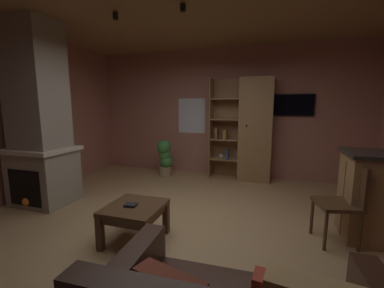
{
  "coord_description": "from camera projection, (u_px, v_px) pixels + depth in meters",
  "views": [
    {
      "loc": [
        0.99,
        -2.75,
        1.56
      ],
      "look_at": [
        0.0,
        0.4,
        1.05
      ],
      "focal_mm": 22.97,
      "sensor_mm": 36.0,
      "label": 1
    }
  ],
  "objects": [
    {
      "name": "floor",
      "position": [
        183.0,
        231.0,
        3.13
      ],
      "size": [
        5.97,
        5.44,
        0.02
      ],
      "primitive_type": "cube",
      "color": "tan",
      "rests_on": "ground"
    },
    {
      "name": "wall_back",
      "position": [
        223.0,
        113.0,
        5.51
      ],
      "size": [
        6.09,
        0.06,
        2.82
      ],
      "primitive_type": "cube",
      "color": "#AD7060",
      "rests_on": "ground"
    },
    {
      "name": "window_pane_back",
      "position": [
        192.0,
        116.0,
        5.7
      ],
      "size": [
        0.64,
        0.01,
        0.79
      ],
      "primitive_type": "cube",
      "color": "white"
    },
    {
      "name": "stone_fireplace",
      "position": [
        39.0,
        125.0,
        3.83
      ],
      "size": [
        0.94,
        0.78,
        2.82
      ],
      "color": "gray",
      "rests_on": "ground"
    },
    {
      "name": "bookshelf_cabinet",
      "position": [
        251.0,
        131.0,
        5.11
      ],
      "size": [
        1.28,
        0.41,
        2.13
      ],
      "color": "#997047",
      "rests_on": "ground"
    },
    {
      "name": "coffee_table",
      "position": [
        135.0,
        213.0,
        2.82
      ],
      "size": [
        0.62,
        0.64,
        0.44
      ],
      "color": "#4C331E",
      "rests_on": "ground"
    },
    {
      "name": "table_book_0",
      "position": [
        131.0,
        205.0,
        2.78
      ],
      "size": [
        0.14,
        0.12,
        0.03
      ],
      "primitive_type": "cube",
      "rotation": [
        0.0,
        0.0,
        0.12
      ],
      "color": "black",
      "rests_on": "coffee_table"
    },
    {
      "name": "dining_chair",
      "position": [
        344.0,
        199.0,
        2.76
      ],
      "size": [
        0.51,
        0.51,
        0.92
      ],
      "color": "#4C331E",
      "rests_on": "ground"
    },
    {
      "name": "potted_floor_plant",
      "position": [
        165.0,
        157.0,
        5.49
      ],
      "size": [
        0.34,
        0.36,
        0.83
      ],
      "color": "#9E896B",
      "rests_on": "ground"
    },
    {
      "name": "wall_mounted_tv",
      "position": [
        293.0,
        105.0,
        4.99
      ],
      "size": [
        0.79,
        0.06,
        0.44
      ],
      "color": "black"
    },
    {
      "name": "track_light_spot_0",
      "position": [
        50.0,
        23.0,
        3.56
      ],
      "size": [
        0.07,
        0.07,
        0.09
      ],
      "primitive_type": "cylinder",
      "color": "black"
    },
    {
      "name": "track_light_spot_1",
      "position": [
        115.0,
        16.0,
        3.27
      ],
      "size": [
        0.07,
        0.07,
        0.09
      ],
      "primitive_type": "cylinder",
      "color": "black"
    },
    {
      "name": "track_light_spot_2",
      "position": [
        183.0,
        8.0,
        2.99
      ],
      "size": [
        0.07,
        0.07,
        0.09
      ],
      "primitive_type": "cylinder",
      "color": "black"
    }
  ]
}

